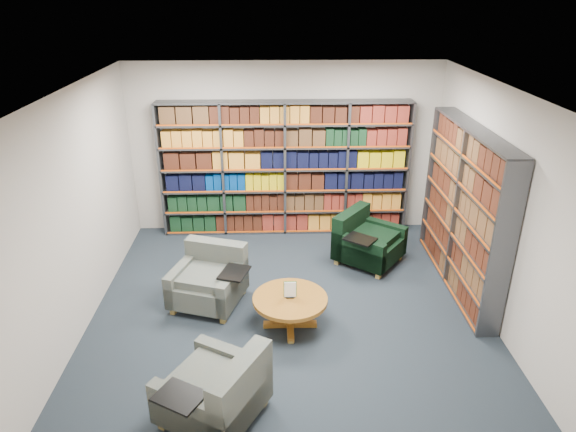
{
  "coord_description": "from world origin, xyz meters",
  "views": [
    {
      "loc": [
        -0.18,
        -5.59,
        3.82
      ],
      "look_at": [
        0.0,
        0.6,
        1.05
      ],
      "focal_mm": 32.0,
      "sensor_mm": 36.0,
      "label": 1
    }
  ],
  "objects_px": {
    "chair_teal_left": "(210,280)",
    "chair_green_right": "(364,242)",
    "coffee_table": "(290,304)",
    "chair_teal_front": "(220,394)"
  },
  "relations": [
    {
      "from": "chair_teal_front",
      "to": "coffee_table",
      "type": "relative_size",
      "value": 1.28
    },
    {
      "from": "chair_teal_left",
      "to": "coffee_table",
      "type": "distance_m",
      "value": 1.2
    },
    {
      "from": "chair_teal_left",
      "to": "chair_green_right",
      "type": "relative_size",
      "value": 0.93
    },
    {
      "from": "chair_teal_left",
      "to": "chair_green_right",
      "type": "height_order",
      "value": "chair_green_right"
    },
    {
      "from": "chair_teal_left",
      "to": "chair_teal_front",
      "type": "xyz_separation_m",
      "value": [
        0.31,
        -2.08,
        0.0
      ]
    },
    {
      "from": "chair_teal_left",
      "to": "coffee_table",
      "type": "bearing_deg",
      "value": -31.45
    },
    {
      "from": "chair_teal_front",
      "to": "coffee_table",
      "type": "xyz_separation_m",
      "value": [
        0.72,
        1.45,
        0.03
      ]
    },
    {
      "from": "chair_green_right",
      "to": "chair_teal_front",
      "type": "bearing_deg",
      "value": -121.39
    },
    {
      "from": "chair_green_right",
      "to": "coffee_table",
      "type": "distance_m",
      "value": 2.03
    },
    {
      "from": "chair_teal_left",
      "to": "chair_teal_front",
      "type": "bearing_deg",
      "value": -81.5
    }
  ]
}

